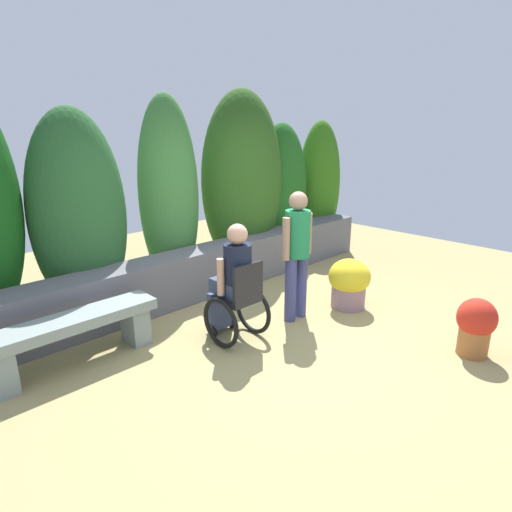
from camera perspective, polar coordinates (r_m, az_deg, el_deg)
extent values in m
plane|color=#9D905B|center=(4.89, 3.35, -11.15)|extent=(11.40, 11.40, 0.00)
cube|color=slate|center=(5.94, -8.94, -2.57)|extent=(7.15, 0.47, 0.67)
ellipsoid|color=#265829|center=(5.63, -22.52, 5.05)|extent=(1.18, 0.82, 2.53)
ellipsoid|color=#3B7736|center=(6.21, -11.49, 7.99)|extent=(0.91, 0.64, 2.74)
ellipsoid|color=#2B561C|center=(6.98, -1.79, 9.78)|extent=(1.47, 1.03, 2.86)
ellipsoid|color=#1F5A1C|center=(7.61, 3.35, 8.46)|extent=(1.07, 0.75, 2.36)
ellipsoid|color=#316C18|center=(8.42, 8.40, 9.30)|extent=(0.97, 0.68, 2.41)
cube|color=gray|center=(4.56, -30.83, -13.06)|extent=(0.20, 0.32, 0.41)
cube|color=gray|center=(4.94, -15.75, -8.83)|extent=(0.20, 0.32, 0.41)
cube|color=gray|center=(4.60, -23.30, -8.07)|extent=(1.69, 0.37, 0.11)
cube|color=black|center=(4.70, -2.56, -5.60)|extent=(0.40, 0.40, 0.06)
cube|color=black|center=(4.49, -1.06, -3.52)|extent=(0.40, 0.04, 0.40)
cube|color=black|center=(5.08, -4.94, -8.76)|extent=(0.28, 0.12, 0.03)
torus|color=black|center=(4.65, -4.75, -8.89)|extent=(0.05, 0.56, 0.56)
torus|color=black|center=(4.93, -0.44, -7.22)|extent=(0.05, 0.56, 0.56)
cylinder|color=black|center=(4.98, -5.66, -10.01)|extent=(0.03, 0.10, 0.10)
cylinder|color=black|center=(5.14, -3.20, -9.05)|extent=(0.03, 0.10, 0.10)
cube|color=#384464|center=(4.73, -3.39, -4.03)|extent=(0.30, 0.40, 0.16)
cube|color=#384464|center=(5.00, -4.84, -7.13)|extent=(0.26, 0.14, 0.43)
cylinder|color=#181D32|center=(4.56, -2.45, -1.49)|extent=(0.30, 0.30, 0.50)
cylinder|color=tan|center=(4.51, -4.74, -2.81)|extent=(0.08, 0.08, 0.40)
cylinder|color=tan|center=(4.75, -1.22, -1.73)|extent=(0.08, 0.08, 0.40)
sphere|color=tan|center=(4.46, -2.51, 2.91)|extent=(0.22, 0.22, 0.22)
cylinder|color=#3D4277|center=(5.20, 4.61, -4.50)|extent=(0.14, 0.14, 0.80)
cylinder|color=#3D4277|center=(5.35, 6.03, -3.94)|extent=(0.14, 0.14, 0.80)
cylinder|color=#20804A|center=(5.07, 5.54, 2.97)|extent=(0.30, 0.30, 0.56)
cylinder|color=#A67F64|center=(4.93, 4.03, 2.27)|extent=(0.09, 0.09, 0.50)
cylinder|color=#A67F64|center=(5.23, 6.95, 3.03)|extent=(0.09, 0.09, 0.50)
sphere|color=#A67F64|center=(4.99, 5.67, 7.29)|extent=(0.22, 0.22, 0.22)
cylinder|color=#A66033|center=(5.08, 26.95, -10.06)|extent=(0.30, 0.30, 0.31)
ellipsoid|color=#175629|center=(4.99, 27.26, -7.96)|extent=(0.34, 0.34, 0.14)
ellipsoid|color=red|center=(4.97, 27.35, -7.32)|extent=(0.39, 0.39, 0.41)
cylinder|color=gray|center=(5.79, 12.17, -5.25)|extent=(0.44, 0.44, 0.30)
ellipsoid|color=#296533|center=(5.72, 12.30, -3.33)|extent=(0.48, 0.48, 0.16)
ellipsoid|color=yellow|center=(5.70, 12.34, -2.68)|extent=(0.54, 0.54, 0.46)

